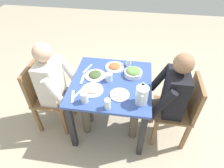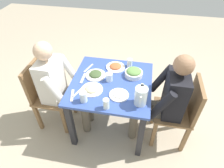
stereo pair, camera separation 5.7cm
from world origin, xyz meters
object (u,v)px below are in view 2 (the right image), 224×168
(water_pitcher, at_px, (141,96))
(plate_beans, at_px, (92,89))
(plate_yoghurt, at_px, (119,95))
(water_glass_near_left, at_px, (109,77))
(plate_dolmas, at_px, (96,74))
(water_glass_by_pitcher, at_px, (83,97))
(plate_rice_curry, at_px, (115,67))
(water_glass_near_right, at_px, (106,104))
(chair_far, at_px, (181,110))
(diner_far, at_px, (164,98))
(salad_bowl, at_px, (134,73))
(chair_near, at_px, (46,92))
(dining_table, at_px, (111,90))
(water_glass_center, at_px, (130,63))
(diner_near, at_px, (60,85))

(water_pitcher, height_order, plate_beans, water_pitcher)
(plate_yoghurt, distance_m, water_glass_near_left, 0.26)
(plate_dolmas, relative_size, water_glass_by_pitcher, 2.05)
(plate_rice_curry, relative_size, water_glass_near_right, 2.06)
(chair_far, relative_size, plate_beans, 3.87)
(plate_beans, height_order, plate_rice_curry, plate_rice_curry)
(plate_dolmas, bearing_deg, diner_far, 79.54)
(plate_beans, bearing_deg, plate_dolmas, -174.69)
(water_glass_by_pitcher, xyz_separation_m, water_glass_near_right, (0.05, 0.23, -0.00))
(salad_bowl, distance_m, plate_dolmas, 0.43)
(chair_near, bearing_deg, plate_dolmas, 104.56)
(water_pitcher, bearing_deg, dining_table, -128.18)
(plate_yoghurt, xyz_separation_m, water_glass_center, (-0.51, 0.05, 0.03))
(chair_near, height_order, water_glass_near_right, chair_near)
(chair_far, distance_m, water_glass_by_pitcher, 1.06)
(chair_near, bearing_deg, water_glass_center, 113.08)
(diner_far, relative_size, plate_dolmas, 5.14)
(diner_near, bearing_deg, chair_far, 90.40)
(water_glass_by_pitcher, bearing_deg, water_glass_near_left, 152.28)
(diner_far, distance_m, water_glass_near_right, 0.65)
(salad_bowl, relative_size, plate_rice_curry, 0.89)
(chair_far, bearing_deg, water_pitcher, -67.28)
(diner_far, relative_size, water_glass_center, 11.89)
(chair_near, height_order, water_pitcher, water_pitcher)
(plate_yoghurt, bearing_deg, plate_rice_curry, -165.72)
(salad_bowl, relative_size, plate_beans, 0.89)
(diner_far, distance_m, plate_beans, 0.76)
(diner_far, xyz_separation_m, plate_dolmas, (-0.14, -0.77, 0.09))
(chair_near, relative_size, plate_dolmas, 3.84)
(water_glass_near_right, bearing_deg, water_glass_center, 168.89)
(chair_near, relative_size, plate_beans, 3.87)
(salad_bowl, distance_m, plate_rice_curry, 0.26)
(salad_bowl, bearing_deg, diner_near, -73.94)
(water_glass_by_pitcher, bearing_deg, diner_near, -124.25)
(salad_bowl, relative_size, water_glass_by_pitcher, 1.80)
(diner_near, relative_size, water_glass_near_right, 10.75)
(diner_far, relative_size, plate_yoghurt, 5.94)
(water_pitcher, xyz_separation_m, water_glass_near_right, (0.12, -0.31, -0.04))
(water_glass_near_left, bearing_deg, salad_bowl, 117.52)
(water_pitcher, xyz_separation_m, plate_beans, (-0.09, -0.50, -0.08))
(diner_near, relative_size, diner_far, 1.00)
(salad_bowl, bearing_deg, chair_near, -77.08)
(plate_dolmas, height_order, plate_yoghurt, plate_dolmas)
(salad_bowl, bearing_deg, water_glass_near_left, -62.48)
(salad_bowl, relative_size, plate_yoghurt, 1.01)
(diner_near, bearing_deg, water_glass_near_right, 63.57)
(water_glass_by_pitcher, distance_m, water_glass_near_left, 0.39)
(diner_far, bearing_deg, dining_table, -96.70)
(water_pitcher, relative_size, water_glass_near_right, 1.75)
(chair_near, xyz_separation_m, water_glass_center, (-0.40, 0.94, 0.27))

